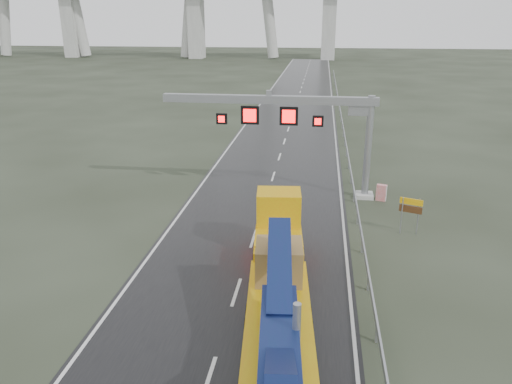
# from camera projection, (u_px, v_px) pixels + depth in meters

# --- Properties ---
(ground) EXTENTS (400.00, 400.00, 0.00)m
(ground) POSITION_uv_depth(u_px,v_px,m) (220.00, 345.00, 19.51)
(ground) COLOR #262C1F
(ground) RESTS_ON ground
(road) EXTENTS (11.00, 200.00, 0.02)m
(road) POSITION_uv_depth(u_px,v_px,m) (288.00, 129.00, 56.92)
(road) COLOR black
(road) RESTS_ON ground
(guardrail) EXTENTS (0.20, 140.00, 1.40)m
(guardrail) POSITION_uv_depth(u_px,v_px,m) (346.00, 146.00, 46.60)
(guardrail) COLOR #91949A
(guardrail) RESTS_ON ground
(sign_gantry) EXTENTS (14.90, 1.20, 7.42)m
(sign_gantry) POSITION_uv_depth(u_px,v_px,m) (299.00, 117.00, 34.22)
(sign_gantry) COLOR #B5B4B0
(sign_gantry) RESTS_ON ground
(heavy_haul_truck) EXTENTS (4.08, 17.79, 4.14)m
(heavy_haul_truck) POSITION_uv_depth(u_px,v_px,m) (279.00, 282.00, 21.01)
(heavy_haul_truck) COLOR #C9850B
(heavy_haul_truck) RESTS_ON ground
(exit_sign_pair) EXTENTS (1.25, 0.52, 2.26)m
(exit_sign_pair) POSITION_uv_depth(u_px,v_px,m) (411.00, 209.00, 29.03)
(exit_sign_pair) COLOR gray
(exit_sign_pair) RESTS_ON ground
(striped_barrier) EXTENTS (0.75, 0.53, 1.14)m
(striped_barrier) POSITION_uv_depth(u_px,v_px,m) (381.00, 193.00, 34.73)
(striped_barrier) COLOR red
(striped_barrier) RESTS_ON ground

